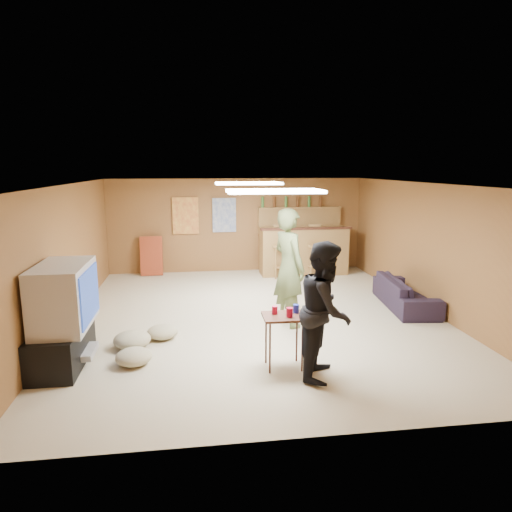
{
  "coord_description": "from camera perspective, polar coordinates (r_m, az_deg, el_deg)",
  "views": [
    {
      "loc": [
        -1.04,
        -7.23,
        2.48
      ],
      "look_at": [
        0.0,
        0.2,
        1.0
      ],
      "focal_mm": 32.0,
      "sensor_mm": 36.0,
      "label": 1
    }
  ],
  "objects": [
    {
      "name": "ground",
      "position": [
        7.71,
        0.21,
        -7.6
      ],
      "size": [
        7.0,
        7.0,
        0.0
      ],
      "primitive_type": "plane",
      "color": "#B6A98B",
      "rests_on": "ground"
    },
    {
      "name": "ceiling",
      "position": [
        7.31,
        0.22,
        8.97
      ],
      "size": [
        6.0,
        7.0,
        0.02
      ],
      "primitive_type": "cube",
      "color": "silver",
      "rests_on": "ground"
    },
    {
      "name": "wall_back",
      "position": [
        10.87,
        -2.41,
        3.86
      ],
      "size": [
        6.0,
        0.02,
        2.2
      ],
      "primitive_type": "cube",
      "color": "brown",
      "rests_on": "ground"
    },
    {
      "name": "wall_front",
      "position": [
        4.11,
        7.22,
        -8.57
      ],
      "size": [
        6.0,
        0.02,
        2.2
      ],
      "primitive_type": "cube",
      "color": "brown",
      "rests_on": "ground"
    },
    {
      "name": "wall_left",
      "position": [
        7.62,
        -22.73,
        -0.15
      ],
      "size": [
        0.02,
        7.0,
        2.2
      ],
      "primitive_type": "cube",
      "color": "brown",
      "rests_on": "ground"
    },
    {
      "name": "wall_right",
      "position": [
        8.39,
        20.94,
        0.96
      ],
      "size": [
        0.02,
        7.0,
        2.2
      ],
      "primitive_type": "cube",
      "color": "brown",
      "rests_on": "ground"
    },
    {
      "name": "tv_stand",
      "position": [
        6.37,
        -23.08,
        -10.25
      ],
      "size": [
        0.55,
        1.3,
        0.5
      ],
      "primitive_type": "cube",
      "color": "black",
      "rests_on": "ground"
    },
    {
      "name": "dvd_box",
      "position": [
        6.36,
        -21.06,
        -11.13
      ],
      "size": [
        0.35,
        0.5,
        0.08
      ],
      "primitive_type": "cube",
      "color": "#B2B2B7",
      "rests_on": "tv_stand"
    },
    {
      "name": "tv_body",
      "position": [
        6.16,
        -22.91,
        -4.61
      ],
      "size": [
        0.6,
        1.1,
        0.8
      ],
      "primitive_type": "cube",
      "color": "#B2B2B7",
      "rests_on": "tv_stand"
    },
    {
      "name": "tv_screen",
      "position": [
        6.08,
        -20.09,
        -4.59
      ],
      "size": [
        0.02,
        0.95,
        0.65
      ],
      "primitive_type": "cube",
      "color": "navy",
      "rests_on": "tv_body"
    },
    {
      "name": "bar_counter",
      "position": [
        10.67,
        5.95,
        0.68
      ],
      "size": [
        2.0,
        0.6,
        1.1
      ],
      "primitive_type": "cube",
      "color": "olive",
      "rests_on": "ground"
    },
    {
      "name": "bar_lip",
      "position": [
        10.34,
        6.34,
        3.43
      ],
      "size": [
        2.1,
        0.12,
        0.05
      ],
      "primitive_type": "cube",
      "color": "#381B12",
      "rests_on": "bar_counter"
    },
    {
      "name": "bar_shelf",
      "position": [
        10.97,
        5.49,
        5.99
      ],
      "size": [
        2.0,
        0.18,
        0.05
      ],
      "primitive_type": "cube",
      "color": "olive",
      "rests_on": "bar_backing"
    },
    {
      "name": "bar_backing",
      "position": [
        11.02,
        5.44,
        4.45
      ],
      "size": [
        2.0,
        0.14,
        0.6
      ],
      "primitive_type": "cube",
      "color": "olive",
      "rests_on": "bar_counter"
    },
    {
      "name": "poster_left",
      "position": [
        10.75,
        -8.8,
        5.0
      ],
      "size": [
        0.6,
        0.03,
        0.85
      ],
      "primitive_type": "cube",
      "color": "#BF3F26",
      "rests_on": "wall_back"
    },
    {
      "name": "poster_right",
      "position": [
        10.77,
        -3.99,
        5.12
      ],
      "size": [
        0.55,
        0.03,
        0.8
      ],
      "primitive_type": "cube",
      "color": "#334C99",
      "rests_on": "wall_back"
    },
    {
      "name": "folding_chair_stack",
      "position": [
        10.77,
        -12.93,
        0.01
      ],
      "size": [
        0.5,
        0.26,
        0.91
      ],
      "primitive_type": "cube",
      "rotation": [
        -0.14,
        0.0,
        0.0
      ],
      "color": "#97361C",
      "rests_on": "ground"
    },
    {
      "name": "ceiling_panel_front",
      "position": [
        5.83,
        2.33,
        8.1
      ],
      "size": [
        1.2,
        0.6,
        0.04
      ],
      "primitive_type": "cube",
      "color": "white",
      "rests_on": "ceiling"
    },
    {
      "name": "ceiling_panel_back",
      "position": [
        8.5,
        -0.94,
        9.07
      ],
      "size": [
        1.2,
        0.6,
        0.04
      ],
      "primitive_type": "cube",
      "color": "white",
      "rests_on": "ceiling"
    },
    {
      "name": "person_olive",
      "position": [
        7.11,
        4.14,
        -1.47
      ],
      "size": [
        0.67,
        0.79,
        1.86
      ],
      "primitive_type": "imported",
      "rotation": [
        0.0,
        0.0,
        1.96
      ],
      "color": "#58653A",
      "rests_on": "ground"
    },
    {
      "name": "person_black",
      "position": [
        5.46,
        8.67,
        -6.68
      ],
      "size": [
        0.89,
        0.98,
        1.64
      ],
      "primitive_type": "imported",
      "rotation": [
        0.0,
        0.0,
        1.15
      ],
      "color": "black",
      "rests_on": "ground"
    },
    {
      "name": "sofa",
      "position": [
        8.59,
        18.21,
        -4.39
      ],
      "size": [
        0.89,
        1.84,
        0.52
      ],
      "primitive_type": "imported",
      "rotation": [
        0.0,
        0.0,
        1.46
      ],
      "color": "black",
      "rests_on": "ground"
    },
    {
      "name": "tray_table",
      "position": [
        5.78,
        3.49,
        -10.61
      ],
      "size": [
        0.53,
        0.42,
        0.68
      ],
      "primitive_type": "cube",
      "rotation": [
        0.0,
        0.0,
        -0.01
      ],
      "color": "#381B12",
      "rests_on": "ground"
    },
    {
      "name": "cup_red_near",
      "position": [
        5.7,
        2.35,
        -6.76
      ],
      "size": [
        0.08,
        0.08,
        0.1
      ],
      "primitive_type": "cylinder",
      "rotation": [
        0.0,
        0.0,
        0.14
      ],
      "color": "#B60C32",
      "rests_on": "tray_table"
    },
    {
      "name": "cup_red_far",
      "position": [
        5.6,
        4.22,
        -7.03
      ],
      "size": [
        0.1,
        0.1,
        0.11
      ],
      "primitive_type": "cylinder",
      "rotation": [
        0.0,
        0.0,
        0.31
      ],
      "color": "#B60C32",
      "rests_on": "tray_table"
    },
    {
      "name": "cup_blue",
      "position": [
        5.76,
        5.04,
        -6.57
      ],
      "size": [
        0.08,
        0.08,
        0.1
      ],
      "primitive_type": "cylinder",
      "rotation": [
        0.0,
        0.0,
        -0.01
      ],
      "color": "#17259F",
      "rests_on": "tray_table"
    },
    {
      "name": "bar_stool_left",
      "position": [
        10.22,
        3.08,
        0.89
      ],
      "size": [
        0.55,
        0.55,
        1.32
      ],
      "primitive_type": null,
      "rotation": [
        0.0,
        0.0,
        -0.39
      ],
      "color": "olive",
      "rests_on": "ground"
    },
    {
      "name": "bar_stool_right",
      "position": [
        10.37,
        7.48,
        0.93
      ],
      "size": [
        0.52,
        0.52,
        1.31
      ],
      "primitive_type": null,
      "rotation": [
        0.0,
        0.0,
        0.31
      ],
      "color": "olive",
      "rests_on": "ground"
    },
    {
      "name": "cushion_near_tv",
      "position": [
        6.66,
        -15.23,
        -10.05
      ],
      "size": [
        0.62,
        0.62,
        0.23
      ],
      "primitive_type": "ellipsoid",
      "rotation": [
        0.0,
        0.0,
        -0.25
      ],
      "color": "#9A906D",
      "rests_on": "ground"
    },
    {
      "name": "cushion_mid",
      "position": [
        6.9,
        -11.62,
        -9.27
      ],
      "size": [
        0.55,
        0.55,
        0.2
      ],
      "primitive_type": "ellipsoid",
      "rotation": [
        0.0,
        0.0,
        -0.27
      ],
      "color": "#9A906D",
      "rests_on": "ground"
    },
    {
      "name": "cushion_far",
      "position": [
        6.13,
        -15.04,
        -12.06
      ],
      "size": [
        0.52,
        0.52,
        0.21
      ],
      "primitive_type": "ellipsoid",
      "rotation": [
        0.0,
        0.0,
        -0.14
      ],
      "color": "#9A906D",
      "rests_on": "ground"
    },
    {
      "name": "bottle_row",
      "position": [
        10.89,
        4.5,
        6.79
      ],
      "size": [
        1.48,
        0.08,
        0.26
      ],
      "primitive_type": null,
      "color": "#3F7233",
      "rests_on": "bar_shelf"
    }
  ]
}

